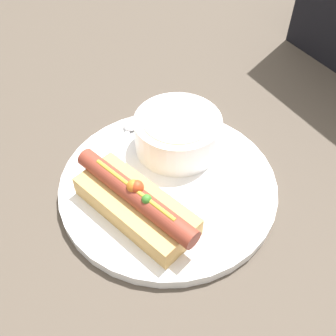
# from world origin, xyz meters

# --- Properties ---
(ground_plane) EXTENTS (4.00, 4.00, 0.00)m
(ground_plane) POSITION_xyz_m (0.00, 0.00, 0.00)
(ground_plane) COLOR #4C4238
(dinner_plate) EXTENTS (0.28, 0.28, 0.01)m
(dinner_plate) POSITION_xyz_m (0.00, 0.00, 0.01)
(dinner_plate) COLOR white
(dinner_plate) RESTS_ON ground_plane
(hot_dog) EXTENTS (0.18, 0.11, 0.06)m
(hot_dog) POSITION_xyz_m (0.02, -0.06, 0.04)
(hot_dog) COLOR tan
(hot_dog) RESTS_ON dinner_plate
(soup_bowl) EXTENTS (0.12, 0.12, 0.05)m
(soup_bowl) POSITION_xyz_m (-0.05, 0.04, 0.04)
(soup_bowl) COLOR white
(soup_bowl) RESTS_ON dinner_plate
(spoon) EXTENTS (0.13, 0.13, 0.01)m
(spoon) POSITION_xyz_m (-0.10, -0.01, 0.02)
(spoon) COLOR #B7B7BC
(spoon) RESTS_ON dinner_plate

